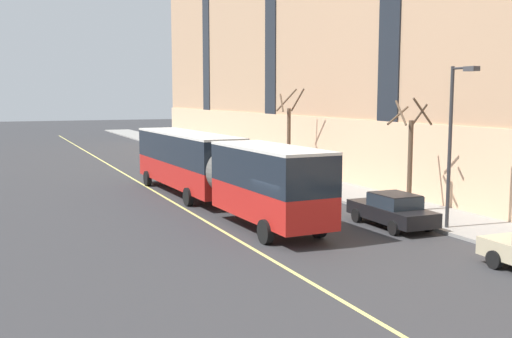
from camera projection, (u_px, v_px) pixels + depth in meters
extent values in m
plane|color=#303033|center=(287.00, 241.00, 24.49)|extent=(260.00, 260.00, 0.00)
cube|color=gray|center=(414.00, 210.00, 30.72)|extent=(4.14, 160.00, 0.15)
cube|color=#E5B68D|center=(490.00, 174.00, 28.54)|extent=(0.14, 110.00, 4.40)
cube|color=#1E232B|center=(206.00, 20.00, 64.59)|extent=(0.10, 2.00, 19.38)
cube|color=red|center=(187.00, 173.00, 36.03)|extent=(2.93, 12.50, 1.35)
cube|color=black|center=(187.00, 148.00, 35.85)|extent=(2.94, 12.50, 1.65)
cube|color=silver|center=(186.00, 134.00, 35.74)|extent=(2.95, 12.50, 0.12)
cube|color=#19232D|center=(157.00, 144.00, 41.45)|extent=(2.29, 0.16, 1.24)
cube|color=orange|center=(157.00, 132.00, 41.36)|extent=(1.74, 0.12, 0.28)
cube|color=black|center=(157.00, 171.00, 41.70)|extent=(2.44, 0.21, 0.24)
cube|color=white|center=(145.00, 168.00, 41.29)|extent=(0.28, 0.07, 0.18)
cube|color=white|center=(169.00, 167.00, 42.04)|extent=(0.28, 0.07, 0.18)
cylinder|color=#595651|center=(231.00, 172.00, 29.94)|extent=(2.39, 1.08, 2.36)
cube|color=red|center=(270.00, 202.00, 26.25)|extent=(2.75, 7.56, 1.35)
cube|color=black|center=(270.00, 168.00, 26.07)|extent=(2.76, 7.56, 1.65)
cube|color=silver|center=(270.00, 148.00, 25.96)|extent=(2.78, 7.57, 0.12)
cylinder|color=black|center=(148.00, 178.00, 39.48)|extent=(0.34, 1.01, 1.00)
cylinder|color=black|center=(183.00, 176.00, 40.55)|extent=(0.34, 1.01, 1.00)
cylinder|color=black|center=(188.00, 197.00, 32.26)|extent=(0.34, 1.01, 1.00)
cylinder|color=black|center=(231.00, 194.00, 33.34)|extent=(0.34, 1.01, 1.00)
cylinder|color=black|center=(265.00, 232.00, 23.97)|extent=(0.34, 1.01, 1.00)
cylinder|color=black|center=(318.00, 226.00, 25.04)|extent=(0.34, 1.01, 1.00)
cylinder|color=black|center=(494.00, 260.00, 20.54)|extent=(0.24, 0.65, 0.64)
cube|color=#23603D|center=(202.00, 158.00, 51.11)|extent=(1.94, 4.33, 0.64)
cube|color=#232D38|center=(203.00, 151.00, 50.84)|extent=(1.64, 1.98, 0.56)
cube|color=#23603D|center=(203.00, 148.00, 50.80)|extent=(1.60, 1.89, 0.04)
cylinder|color=black|center=(188.00, 161.00, 52.05)|extent=(0.24, 0.65, 0.64)
cylinder|color=black|center=(207.00, 160.00, 52.69)|extent=(0.24, 0.65, 0.64)
cylinder|color=black|center=(196.00, 164.00, 49.61)|extent=(0.24, 0.65, 0.64)
cylinder|color=black|center=(216.00, 163.00, 50.24)|extent=(0.24, 0.65, 0.64)
cube|color=silver|center=(297.00, 185.00, 35.58)|extent=(1.85, 4.41, 0.64)
cube|color=#232D38|center=(299.00, 176.00, 35.31)|extent=(1.61, 1.99, 0.56)
cube|color=silver|center=(299.00, 171.00, 35.27)|extent=(1.57, 1.90, 0.04)
cylinder|color=black|center=(274.00, 188.00, 36.51)|extent=(0.23, 0.64, 0.64)
cylinder|color=black|center=(300.00, 186.00, 37.20)|extent=(0.23, 0.64, 0.64)
cylinder|color=black|center=(294.00, 195.00, 34.03)|extent=(0.23, 0.64, 0.64)
cylinder|color=black|center=(321.00, 193.00, 34.72)|extent=(0.23, 0.64, 0.64)
cube|color=black|center=(391.00, 213.00, 27.12)|extent=(1.91, 4.74, 0.64)
cube|color=#232D38|center=(395.00, 201.00, 26.83)|extent=(1.65, 2.14, 0.56)
cube|color=black|center=(395.00, 194.00, 26.79)|extent=(1.61, 2.05, 0.04)
cylinder|color=black|center=(357.00, 215.00, 28.14)|extent=(0.23, 0.64, 0.64)
cylinder|color=black|center=(389.00, 213.00, 28.84)|extent=(0.23, 0.64, 0.64)
cylinder|color=black|center=(394.00, 228.00, 25.47)|extent=(0.23, 0.64, 0.64)
cylinder|color=black|center=(428.00, 224.00, 26.17)|extent=(0.23, 0.64, 0.64)
cube|color=#B21E19|center=(247.00, 171.00, 42.37)|extent=(1.91, 4.61, 0.64)
cube|color=#232D38|center=(248.00, 163.00, 42.10)|extent=(1.63, 2.10, 0.56)
cube|color=#B21E19|center=(248.00, 159.00, 42.06)|extent=(1.59, 2.00, 0.04)
cylinder|color=black|center=(228.00, 174.00, 43.31)|extent=(0.24, 0.65, 0.64)
cylinder|color=black|center=(250.00, 172.00, 44.05)|extent=(0.24, 0.65, 0.64)
cylinder|color=black|center=(244.00, 178.00, 40.77)|extent=(0.24, 0.65, 0.64)
cylinder|color=black|center=(267.00, 177.00, 41.51)|extent=(0.24, 0.65, 0.64)
cylinder|color=brown|center=(410.00, 166.00, 29.96)|extent=(0.24, 0.24, 4.56)
cylinder|color=brown|center=(420.00, 114.00, 29.85)|extent=(0.12, 1.11, 1.06)
cylinder|color=brown|center=(398.00, 116.00, 30.27)|extent=(1.64, 0.59, 0.94)
cylinder|color=brown|center=(401.00, 113.00, 29.51)|extent=(0.33, 1.22, 1.23)
cylinder|color=brown|center=(423.00, 112.00, 29.07)|extent=(1.44, 0.38, 1.38)
cylinder|color=brown|center=(289.00, 143.00, 42.15)|extent=(0.26, 0.26, 4.91)
cylinder|color=brown|center=(298.00, 100.00, 42.16)|extent=(0.33, 1.55, 1.62)
cylinder|color=brown|center=(286.00, 100.00, 42.48)|extent=(1.51, 0.44, 1.62)
cylinder|color=brown|center=(282.00, 103.00, 41.73)|extent=(0.41, 1.12, 1.26)
cylinder|color=#2D2D30|center=(450.00, 148.00, 25.98)|extent=(0.16, 0.16, 7.02)
cylinder|color=#2D2D30|center=(462.00, 68.00, 25.06)|extent=(0.10, 1.10, 0.10)
cube|color=#3D3D3F|center=(472.00, 69.00, 24.57)|extent=(0.36, 0.60, 0.20)
cylinder|color=red|center=(236.00, 164.00, 48.77)|extent=(0.24, 0.24, 0.55)
sphere|color=silver|center=(236.00, 159.00, 48.73)|extent=(0.20, 0.20, 0.20)
cylinder|color=silver|center=(234.00, 163.00, 48.70)|extent=(0.10, 0.09, 0.09)
cylinder|color=silver|center=(238.00, 163.00, 48.83)|extent=(0.10, 0.09, 0.09)
cube|color=#E0D66B|center=(221.00, 230.00, 26.50)|extent=(0.16, 140.00, 0.01)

